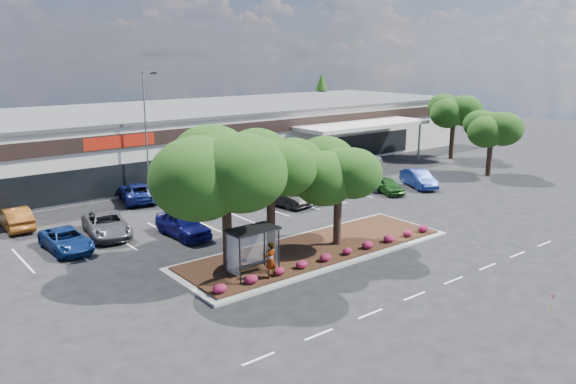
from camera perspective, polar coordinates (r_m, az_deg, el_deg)
ground at (r=33.30m, az=10.01°, el=-7.07°), size 160.00×160.00×0.00m
retail_store at (r=59.86m, az=-14.84°, el=5.11°), size 80.40×25.20×6.25m
landscape_island at (r=34.58m, az=2.82°, el=-5.85°), size 18.00×6.00×0.26m
lane_markings at (r=40.46m, az=-1.19°, el=-3.06°), size 33.12×20.06×0.01m
shrub_row at (r=32.99m, az=5.24°, el=-6.17°), size 17.00×0.80×0.50m
bus_shelter at (r=29.88m, az=-3.79°, el=-4.65°), size 2.75×1.55×2.59m
island_tree_west at (r=30.32m, az=-6.29°, el=-0.69°), size 7.20×7.20×7.89m
island_tree_mid at (r=32.87m, az=-1.77°, el=0.02°), size 6.60×6.60×7.32m
island_tree_east at (r=34.36m, az=5.10°, el=-0.12°), size 5.80×5.80×6.50m
tree_east_near at (r=58.74m, az=19.88°, el=4.69°), size 5.60×5.60×6.51m
tree_east_far at (r=67.18m, az=16.41°, el=6.48°), size 6.40×6.40×7.62m
conifer_north_east at (r=86.67m, az=3.38°, el=9.01°), size 3.96×3.96×9.00m
person_waiting at (r=29.67m, az=-1.78°, el=-6.94°), size 0.75×0.53×1.97m
light_pole at (r=47.86m, az=-14.06°, el=4.90°), size 1.43×0.56×10.49m
survey_stake at (r=29.03m, az=25.27°, el=-10.03°), size 0.08×0.14×1.04m
car_0 at (r=37.13m, az=-21.60°, el=-4.56°), size 2.35×4.86×1.33m
car_1 at (r=39.17m, az=-17.94°, el=-3.17°), size 3.43×5.84×1.52m
car_2 at (r=37.78m, az=-10.63°, el=-3.23°), size 2.13×4.96×1.67m
car_4 at (r=44.63m, az=-0.59°, el=-0.40°), size 2.41×5.00×1.58m
car_5 at (r=45.41m, az=-0.49°, el=-0.11°), size 4.76×6.49×1.64m
car_6 at (r=50.89m, az=7.70°, el=1.15°), size 2.43×4.98×1.39m
car_7 at (r=49.39m, az=10.10°, el=0.64°), size 2.75×4.24×1.34m
car_8 at (r=52.19m, az=13.13°, el=1.34°), size 3.55×5.06×1.58m
car_9 at (r=43.06m, az=-25.97°, el=-2.39°), size 1.73×4.72×1.54m
car_10 at (r=47.57m, az=-15.09°, el=-0.01°), size 3.73×5.96×1.53m
car_11 at (r=48.12m, az=-14.23°, el=0.13°), size 2.30×4.51×1.42m
car_12 at (r=48.24m, az=-3.58°, el=0.66°), size 3.25×5.04×1.57m
car_14 at (r=54.35m, az=-0.24°, el=2.26°), size 4.36×6.32×1.70m
car_15 at (r=56.63m, az=5.84°, el=2.56°), size 3.09×4.77×1.51m
car_16 at (r=58.22m, az=6.68°, el=2.84°), size 2.91×4.71×1.50m
car_17 at (r=61.65m, az=7.21°, el=3.39°), size 2.63×5.15×1.39m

